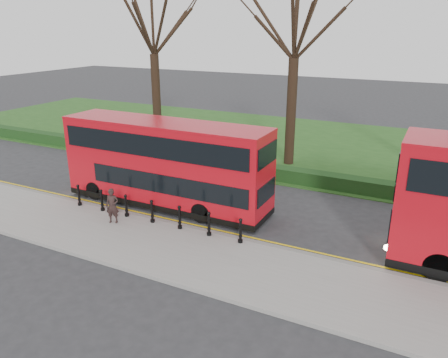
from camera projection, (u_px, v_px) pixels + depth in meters
The scene contains 12 objects.
ground at pixel (178, 216), 20.31m from camera, with size 120.00×120.00×0.00m, color #28282B.
pavement at pixel (138, 241), 17.76m from camera, with size 60.00×4.00×0.15m, color gray.
kerb at pixel (165, 222), 19.44m from camera, with size 60.00×0.25×0.16m, color slate.
grass_verge at pixel (285, 142), 32.93m from camera, with size 60.00×18.00×0.06m, color #204918.
hedge at pixel (239, 167), 25.90m from camera, with size 60.00×0.90×0.80m, color black.
yellow_line_outer at pixel (169, 221), 19.72m from camera, with size 60.00×0.10×0.01m, color yellow.
yellow_line_inner at pixel (172, 220), 19.88m from camera, with size 60.00×0.10×0.01m, color yellow.
tree_left at pixel (152, 21), 29.26m from camera, with size 7.59×7.59×11.85m.
tree_mid at pixel (296, 20), 25.00m from camera, with size 7.62×7.62×11.91m.
bollard_row at pixel (152, 212), 19.14m from camera, with size 8.70×0.15×1.00m.
bus_lead at pixel (165, 164), 20.89m from camera, with size 10.41×2.39×4.14m.
pedestrian at pixel (112, 206), 19.02m from camera, with size 0.57×0.37×1.56m, color black.
Camera 1 is at (10.30, -15.62, 8.36)m, focal length 35.00 mm.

